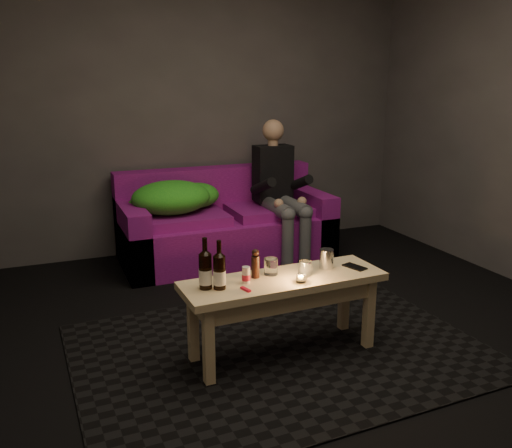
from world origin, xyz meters
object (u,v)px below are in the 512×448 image
(person, at_px, (280,188))
(coffee_table, at_px, (284,292))
(beer_bottle_a, at_px, (205,270))
(steel_cup, at_px, (326,259))
(sofa, at_px, (225,227))
(beer_bottle_b, at_px, (219,271))

(person, relative_size, coffee_table, 1.03)
(person, bearing_deg, beer_bottle_a, -125.66)
(beer_bottle_a, height_order, steel_cup, beer_bottle_a)
(person, distance_m, coffee_table, 1.85)
(person, xyz_separation_m, steel_cup, (-0.44, -1.63, -0.10))
(sofa, height_order, person, person)
(sofa, distance_m, coffee_table, 1.85)
(person, height_order, beer_bottle_a, person)
(sofa, distance_m, beer_bottle_b, 1.99)
(coffee_table, bearing_deg, beer_bottle_a, 179.09)
(person, bearing_deg, beer_bottle_b, -123.59)
(sofa, bearing_deg, beer_bottle_a, -111.83)
(sofa, relative_size, beer_bottle_a, 6.46)
(coffee_table, relative_size, beer_bottle_a, 4.18)
(coffee_table, bearing_deg, person, 66.20)
(beer_bottle_a, xyz_separation_m, beer_bottle_b, (0.07, -0.03, -0.01))
(sofa, height_order, beer_bottle_a, sofa)
(beer_bottle_a, relative_size, beer_bottle_b, 1.05)
(beer_bottle_b, bearing_deg, beer_bottle_a, 155.32)
(steel_cup, bearing_deg, beer_bottle_b, -173.84)
(beer_bottle_a, distance_m, steel_cup, 0.76)
(person, xyz_separation_m, beer_bottle_a, (-1.20, -1.67, -0.05))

